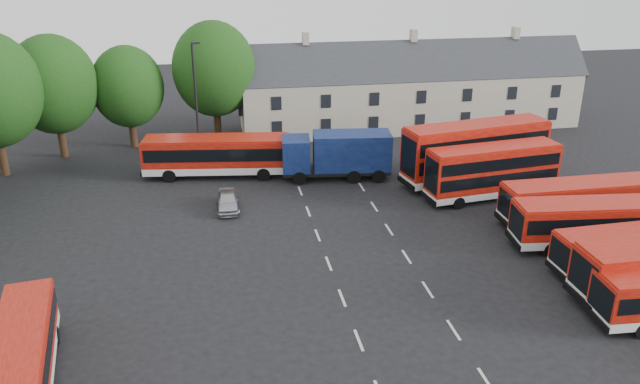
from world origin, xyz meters
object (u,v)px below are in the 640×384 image
Objects in this scene: bus_dd_south at (493,169)px; lamppost at (197,105)px; silver_car at (228,201)px; box_truck at (338,153)px; bus_west at (22,357)px.

lamppost is at bearing 148.17° from bus_dd_south.
bus_dd_south is 2.66× the size of silver_car.
bus_west is at bearing -122.65° from box_truck.
lamppost reaches higher than bus_west.
lamppost is at bearing 103.51° from silver_car.
lamppost reaches higher than silver_car.
bus_dd_south reaches higher than bus_west.
silver_car is (9.60, 18.31, -1.00)m from bus_west.
lamppost is (-1.91, 8.61, 5.16)m from silver_car.
box_truck is 12.36m from lamppost.
bus_dd_south reaches higher than silver_car.
bus_dd_south is 0.96× the size of lamppost.
bus_dd_south reaches higher than box_truck.
silver_car is (-19.92, 1.45, -1.73)m from bus_dd_south.
box_truck is 2.31× the size of silver_car.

